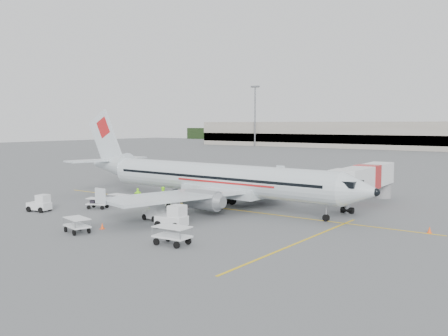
% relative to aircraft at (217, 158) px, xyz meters
% --- Properties ---
extents(ground, '(360.00, 360.00, 0.00)m').
position_rel_aircraft_xyz_m(ground, '(-0.31, -0.37, -4.90)').
color(ground, '#56595B').
extents(stripe_lead, '(44.00, 0.20, 0.01)m').
position_rel_aircraft_xyz_m(stripe_lead, '(-0.31, -0.37, -4.90)').
color(stripe_lead, yellow).
rests_on(stripe_lead, ground).
extents(stripe_cross, '(0.20, 20.00, 0.01)m').
position_rel_aircraft_xyz_m(stripe_cross, '(13.69, -8.37, -4.90)').
color(stripe_cross, yellow).
rests_on(stripe_cross, ground).
extents(terminal_west, '(110.00, 22.00, 9.00)m').
position_rel_aircraft_xyz_m(terminal_west, '(-40.31, 129.63, -0.40)').
color(terminal_west, gray).
rests_on(terminal_west, ground).
extents(mast_west, '(3.20, 1.20, 22.00)m').
position_rel_aircraft_xyz_m(mast_west, '(-70.31, 117.63, 6.10)').
color(mast_west, slate).
rests_on(mast_west, ground).
extents(aircraft, '(36.57, 29.16, 9.81)m').
position_rel_aircraft_xyz_m(aircraft, '(0.00, 0.00, 0.00)').
color(aircraft, silver).
rests_on(aircraft, ground).
extents(jet_bridge, '(3.64, 15.85, 4.13)m').
position_rel_aircraft_xyz_m(jet_bridge, '(11.74, 10.04, -2.84)').
color(jet_bridge, silver).
rests_on(jet_bridge, ground).
extents(belt_loader, '(4.37, 1.97, 2.30)m').
position_rel_aircraft_xyz_m(belt_loader, '(-4.65, -2.85, -3.75)').
color(belt_loader, silver).
rests_on(belt_loader, ground).
extents(tug_fore, '(2.58, 1.67, 1.88)m').
position_rel_aircraft_xyz_m(tug_fore, '(3.12, -10.26, -3.96)').
color(tug_fore, silver).
rests_on(tug_fore, ground).
extents(tug_mid, '(2.11, 1.38, 1.53)m').
position_rel_aircraft_xyz_m(tug_mid, '(-0.32, -8.67, -4.14)').
color(tug_mid, silver).
rests_on(tug_mid, ground).
extents(tug_aft, '(2.34, 1.68, 1.63)m').
position_rel_aircraft_xyz_m(tug_aft, '(-12.21, -12.02, -4.09)').
color(tug_aft, silver).
rests_on(tug_aft, ground).
extents(cart_loaded_a, '(2.14, 1.27, 1.12)m').
position_rel_aircraft_xyz_m(cart_loaded_a, '(-8.86, -4.95, -4.35)').
color(cart_loaded_a, silver).
rests_on(cart_loaded_a, ground).
extents(cart_loaded_b, '(2.36, 1.94, 1.07)m').
position_rel_aircraft_xyz_m(cart_loaded_b, '(-8.92, -7.70, -4.37)').
color(cart_loaded_b, silver).
rests_on(cart_loaded_b, ground).
extents(cart_empty_a, '(2.52, 1.85, 1.18)m').
position_rel_aircraft_xyz_m(cart_empty_a, '(-1.54, -15.85, -4.31)').
color(cart_empty_a, silver).
rests_on(cart_empty_a, ground).
extents(cart_empty_b, '(2.62, 1.66, 1.32)m').
position_rel_aircraft_xyz_m(cart_empty_b, '(6.93, -14.42, -4.25)').
color(cart_empty_b, silver).
rests_on(cart_empty_b, ground).
extents(cone_nose, '(0.33, 0.33, 0.54)m').
position_rel_aircraft_xyz_m(cone_nose, '(20.37, -0.08, -4.63)').
color(cone_nose, '#FF4F15').
rests_on(cone_nose, ground).
extents(cone_port, '(0.43, 0.43, 0.70)m').
position_rel_aircraft_xyz_m(cone_port, '(2.35, 17.97, -4.55)').
color(cone_port, '#FF4F15').
rests_on(cone_port, ground).
extents(cone_stbd, '(0.32, 0.32, 0.53)m').
position_rel_aircraft_xyz_m(cone_stbd, '(-1.06, -13.81, -4.64)').
color(cone_stbd, '#FF4F15').
rests_on(cone_stbd, ground).
extents(crew_a, '(0.80, 0.73, 1.82)m').
position_rel_aircraft_xyz_m(crew_a, '(-2.90, -5.47, -3.99)').
color(crew_a, '#AAFF22').
rests_on(crew_a, ground).
extents(crew_b, '(1.12, 1.11, 1.82)m').
position_rel_aircraft_xyz_m(crew_b, '(-5.63, -1.87, -3.99)').
color(crew_b, '#AAFF22').
rests_on(crew_b, ground).
extents(crew_c, '(0.67, 1.08, 1.62)m').
position_rel_aircraft_xyz_m(crew_c, '(-4.35, -4.95, -4.09)').
color(crew_c, '#AAFF22').
rests_on(crew_c, ground).
extents(crew_d, '(0.95, 0.92, 1.59)m').
position_rel_aircraft_xyz_m(crew_d, '(-8.17, -2.96, -4.11)').
color(crew_d, '#AAFF22').
rests_on(crew_d, ground).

